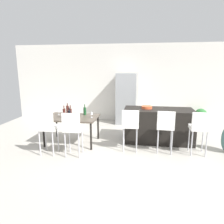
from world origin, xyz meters
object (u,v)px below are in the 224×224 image
at_px(kitchen_island, 158,125).
at_px(wine_bottle_right, 71,113).
at_px(bar_chair_left, 130,124).
at_px(dining_table, 72,119).
at_px(bar_chair_middle, 165,125).
at_px(wine_bottle_inner, 85,111).
at_px(wine_bottle_left, 68,110).
at_px(wine_glass_end, 59,110).
at_px(wine_bottle_near, 64,113).
at_px(fruit_bowl, 147,107).
at_px(dining_chair_near, 47,126).
at_px(wine_bottle_far, 69,115).
at_px(dining_chair_far, 73,127).
at_px(refrigerator, 126,99).
at_px(wine_glass_corner, 92,113).
at_px(bar_chair_right, 199,127).
at_px(wine_glass_middle, 51,112).
at_px(potted_plant, 201,116).

height_order(kitchen_island, wine_bottle_right, wine_bottle_right).
distance_m(bar_chair_left, dining_table, 1.63).
height_order(bar_chair_middle, wine_bottle_inner, bar_chair_middle).
height_order(wine_bottle_left, wine_glass_end, wine_bottle_left).
bearing_deg(bar_chair_middle, kitchen_island, 97.80).
bearing_deg(wine_bottle_near, kitchen_island, 15.20).
relative_size(wine_bottle_inner, wine_glass_end, 1.69).
xyz_separation_m(wine_bottle_right, fruit_bowl, (2.01, 0.57, 0.09)).
height_order(dining_chair_near, wine_bottle_far, wine_bottle_far).
bearing_deg(wine_bottle_inner, dining_chair_far, -88.69).
relative_size(wine_bottle_inner, wine_bottle_left, 0.93).
xyz_separation_m(dining_table, refrigerator, (1.28, 2.28, 0.24)).
distance_m(dining_chair_far, fruit_bowl, 2.18).
relative_size(wine_bottle_inner, refrigerator, 0.16).
height_order(wine_bottle_far, fruit_bowl, wine_bottle_far).
height_order(wine_glass_corner, fruit_bowl, fruit_bowl).
relative_size(bar_chair_left, wine_bottle_far, 3.33).
height_order(bar_chair_left, wine_glass_corner, bar_chair_left).
relative_size(dining_chair_far, wine_bottle_far, 3.33).
distance_m(wine_bottle_right, wine_bottle_inner, 0.44).
bearing_deg(wine_glass_end, bar_chair_right, -7.48).
relative_size(wine_bottle_left, refrigerator, 0.17).
height_order(kitchen_island, wine_glass_corner, kitchen_island).
bearing_deg(dining_chair_near, fruit_bowl, 30.54).
height_order(bar_chair_middle, dining_table, bar_chair_middle).
height_order(bar_chair_middle, wine_glass_middle, bar_chair_middle).
relative_size(kitchen_island, wine_bottle_right, 5.87).
bearing_deg(dining_chair_near, wine_bottle_far, 55.21).
relative_size(kitchen_island, dining_table, 1.36).
height_order(bar_chair_right, wine_bottle_right, wine_bottle_right).
distance_m(bar_chair_middle, dining_chair_far, 2.18).
height_order(dining_chair_near, wine_glass_corner, dining_chair_near).
relative_size(bar_chair_left, wine_bottle_near, 3.21).
height_order(dining_chair_far, wine_bottle_near, wine_bottle_near).
bearing_deg(wine_bottle_inner, dining_table, -136.51).
height_order(dining_table, wine_glass_corner, wine_glass_corner).
bearing_deg(dining_chair_near, wine_bottle_left, 84.62).
bearing_deg(wine_glass_end, fruit_bowl, 8.65).
bearing_deg(dining_chair_far, bar_chair_middle, 13.60).
relative_size(kitchen_island, wine_bottle_near, 5.75).
bearing_deg(wine_glass_end, wine_glass_corner, -9.76).
bearing_deg(dining_chair_far, dining_table, 110.69).
relative_size(kitchen_island, bar_chair_middle, 1.79).
distance_m(dining_chair_far, wine_glass_end, 1.25).
distance_m(dining_chair_far, wine_bottle_left, 1.21).
relative_size(dining_chair_near, wine_glass_corner, 6.03).
xyz_separation_m(dining_table, dining_chair_near, (-0.31, -0.83, 0.02)).
bearing_deg(kitchen_island, bar_chair_left, -131.65).
relative_size(wine_bottle_right, potted_plant, 0.51).
distance_m(fruit_bowl, potted_plant, 2.66).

